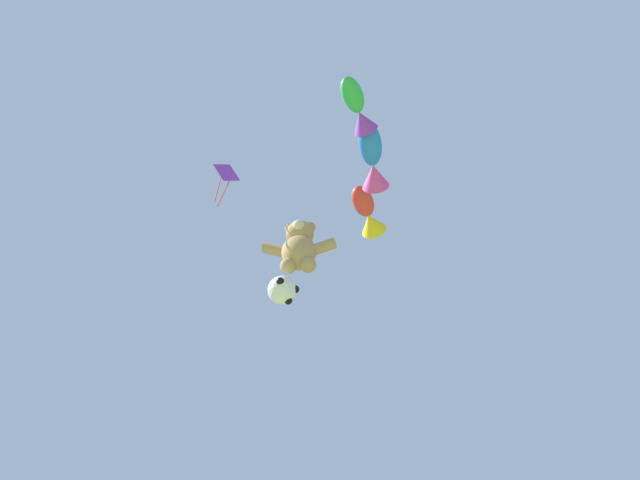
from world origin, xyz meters
name	(u,v)px	position (x,y,z in m)	size (l,w,h in m)	color
teddy_bear_kite	(299,246)	(-0.69, 6.74, 12.04)	(2.10, 0.92, 2.13)	tan
soccer_ball_kite	(282,290)	(-1.08, 6.91, 10.44)	(0.81, 0.81, 0.75)	white
fish_kite_crimson	(367,213)	(1.34, 7.07, 14.05)	(1.18, 1.86, 0.81)	red
fish_kite_cobalt	(372,161)	(1.49, 4.91, 13.29)	(0.88, 1.99, 0.77)	blue
fish_kite_emerald	(358,108)	(1.13, 3.37, 13.24)	(1.03, 1.63, 0.66)	green
diamond_kite	(226,177)	(-3.20, 6.22, 15.48)	(0.80, 0.68, 2.97)	purple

